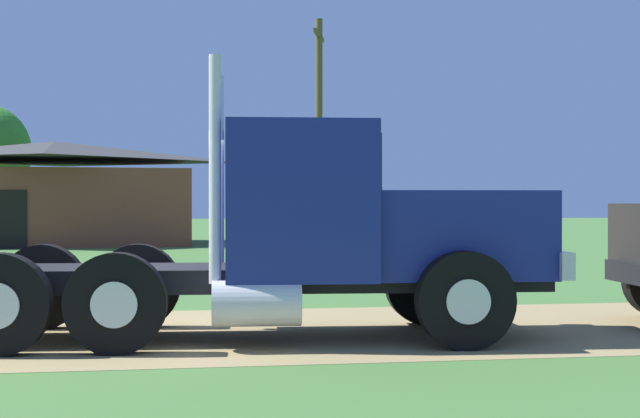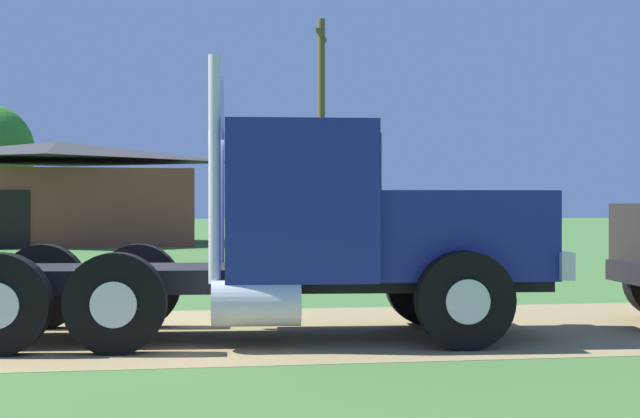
# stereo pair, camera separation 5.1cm
# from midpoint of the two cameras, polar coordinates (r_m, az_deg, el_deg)

# --- Properties ---
(ground_plane) EXTENTS (200.00, 200.00, 0.00)m
(ground_plane) POSITION_cam_midpoint_polar(r_m,az_deg,el_deg) (12.14, -8.77, -7.53)
(ground_plane) COLOR #426F32
(dirt_track) EXTENTS (120.00, 5.15, 0.01)m
(dirt_track) POSITION_cam_midpoint_polar(r_m,az_deg,el_deg) (12.13, -8.77, -7.51)
(dirt_track) COLOR #978354
(dirt_track) RESTS_ON ground_plane
(truck_foreground_white) EXTENTS (7.58, 3.03, 3.34)m
(truck_foreground_white) POSITION_cam_midpoint_polar(r_m,az_deg,el_deg) (11.55, -0.36, -1.67)
(truck_foreground_white) COLOR black
(truck_foreground_white) RESTS_ON ground_plane
(shed_building) EXTENTS (11.75, 8.83, 4.30)m
(shed_building) POSITION_cam_midpoint_polar(r_m,az_deg,el_deg) (40.47, -15.95, 0.84)
(shed_building) COLOR brown
(shed_building) RESTS_ON ground_plane
(utility_pole_near) EXTENTS (0.73, 2.16, 8.38)m
(utility_pole_near) POSITION_cam_midpoint_polar(r_m,az_deg,el_deg) (33.88, -0.11, 4.99)
(utility_pole_near) COLOR brown
(utility_pole_near) RESTS_ON ground_plane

